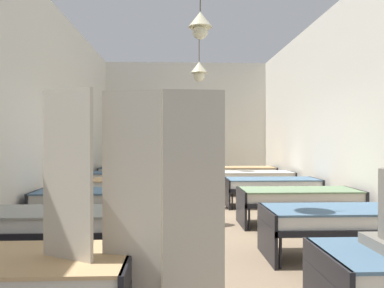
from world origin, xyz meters
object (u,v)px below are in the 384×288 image
bed_left_row_2 (96,199)px  bed_right_row_5 (243,171)px  bed_right_row_1 (346,220)px  bed_right_row_3 (272,185)px  bed_right_row_4 (255,177)px  bed_left_row_5 (133,172)px  bed_left_row_1 (65,222)px  privacy_screen (131,216)px  bed_left_row_3 (114,186)px  nurse_mid_aisle (202,182)px  nurse_near_aisle (186,192)px  bed_left_row_4 (125,178)px  bed_right_row_2 (299,198)px

bed_left_row_2 → bed_right_row_5: bearing=58.1°
bed_right_row_1 → bed_left_row_2: size_ratio=1.00×
bed_right_row_3 → bed_right_row_4: 1.73m
bed_right_row_3 → bed_left_row_5: bearing=133.1°
bed_left_row_1 → privacy_screen: bearing=-61.8°
bed_left_row_3 → nurse_mid_aisle: 1.78m
bed_left_row_3 → bed_left_row_5: (0.00, 3.45, 0.00)m
nurse_near_aisle → privacy_screen: size_ratio=0.87×
bed_left_row_2 → bed_left_row_4: size_ratio=1.00×
bed_left_row_1 → bed_left_row_5: (0.00, 6.90, 0.00)m
nurse_near_aisle → bed_left_row_2: bearing=107.9°
nurse_mid_aisle → privacy_screen: size_ratio=0.87×
bed_right_row_2 → nurse_mid_aisle: nurse_mid_aisle is taller
bed_left_row_3 → bed_right_row_1: bearing=-46.9°
bed_left_row_5 → bed_right_row_2: bearing=-58.1°
bed_right_row_4 → privacy_screen: size_ratio=1.12×
bed_left_row_3 → bed_left_row_5: 3.45m
bed_left_row_5 → nurse_near_aisle: size_ratio=1.28×
bed_left_row_1 → bed_right_row_5: 7.62m
bed_left_row_1 → bed_left_row_4: size_ratio=1.00×
bed_right_row_5 → bed_right_row_3: bearing=-90.0°
bed_left_row_4 → bed_right_row_4: bearing=0.0°
bed_right_row_5 → nurse_mid_aisle: bearing=-111.9°
bed_right_row_2 → bed_right_row_5: 5.18m
bed_left_row_2 → bed_left_row_3: 1.73m
bed_left_row_1 → nurse_mid_aisle: bearing=61.7°
bed_right_row_1 → bed_right_row_3: same height
bed_right_row_2 → bed_left_row_3: 3.66m
bed_left_row_2 → privacy_screen: 3.65m
bed_left_row_3 → bed_left_row_5: same height
bed_left_row_1 → bed_left_row_4: bearing=90.0°
bed_left_row_4 → nurse_mid_aisle: 2.59m
bed_left_row_3 → bed_right_row_4: same height
bed_right_row_5 → nurse_near_aisle: (-1.81, -5.14, 0.09)m
bed_right_row_2 → privacy_screen: size_ratio=1.12×
bed_left_row_2 → bed_right_row_5: (3.23, 5.18, 0.00)m
bed_right_row_3 → bed_right_row_5: (0.00, 3.45, 0.00)m
bed_left_row_1 → bed_right_row_4: 6.10m
bed_right_row_2 → bed_right_row_3: (0.00, 1.73, 0.00)m
bed_left_row_1 → privacy_screen: 2.05m
bed_left_row_3 → nurse_mid_aisle: nurse_mid_aisle is taller
bed_right_row_3 → bed_right_row_4: size_ratio=1.00×
bed_left_row_3 → bed_right_row_5: bearing=46.9°
bed_left_row_1 → bed_right_row_4: bearing=58.1°
nurse_near_aisle → privacy_screen: privacy_screen is taller
bed_left_row_3 → nurse_mid_aisle: (1.77, -0.16, 0.09)m
bed_left_row_4 → bed_right_row_5: 3.66m
bed_left_row_2 → bed_right_row_5: same height
bed_left_row_1 → bed_right_row_3: size_ratio=1.00×
bed_right_row_3 → nurse_near_aisle: bearing=-137.0°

